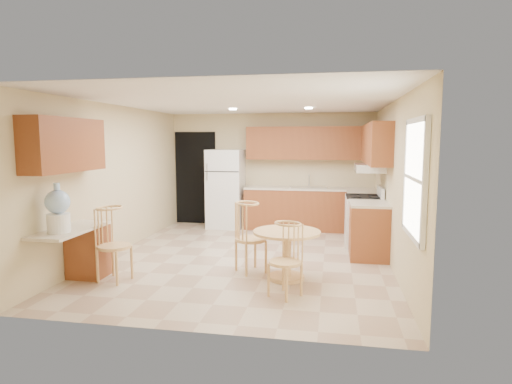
% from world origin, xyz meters
% --- Properties ---
extents(floor, '(5.50, 5.50, 0.00)m').
position_xyz_m(floor, '(0.00, 0.00, 0.00)').
color(floor, tan).
rests_on(floor, ground).
extents(ceiling, '(4.50, 5.50, 0.02)m').
position_xyz_m(ceiling, '(0.00, 0.00, 2.50)').
color(ceiling, white).
rests_on(ceiling, wall_back).
extents(wall_back, '(4.50, 0.02, 2.50)m').
position_xyz_m(wall_back, '(0.00, 2.75, 1.25)').
color(wall_back, '#C9B888').
rests_on(wall_back, floor).
extents(wall_front, '(4.50, 0.02, 2.50)m').
position_xyz_m(wall_front, '(0.00, -2.75, 1.25)').
color(wall_front, '#C9B888').
rests_on(wall_front, floor).
extents(wall_left, '(0.02, 5.50, 2.50)m').
position_xyz_m(wall_left, '(-2.25, 0.00, 1.25)').
color(wall_left, '#C9B888').
rests_on(wall_left, floor).
extents(wall_right, '(0.02, 5.50, 2.50)m').
position_xyz_m(wall_right, '(2.25, 0.00, 1.25)').
color(wall_right, '#C9B888').
rests_on(wall_right, floor).
extents(doorway, '(0.90, 0.02, 2.10)m').
position_xyz_m(doorway, '(-1.75, 2.73, 1.05)').
color(doorway, black).
rests_on(doorway, floor).
extents(base_cab_back, '(2.75, 0.60, 0.87)m').
position_xyz_m(base_cab_back, '(0.88, 2.45, 0.43)').
color(base_cab_back, brown).
rests_on(base_cab_back, floor).
extents(counter_back, '(2.75, 0.63, 0.04)m').
position_xyz_m(counter_back, '(0.88, 2.45, 0.89)').
color(counter_back, beige).
rests_on(counter_back, base_cab_back).
extents(base_cab_right_a, '(0.60, 0.59, 0.87)m').
position_xyz_m(base_cab_right_a, '(1.95, 1.85, 0.43)').
color(base_cab_right_a, brown).
rests_on(base_cab_right_a, floor).
extents(counter_right_a, '(0.63, 0.59, 0.04)m').
position_xyz_m(counter_right_a, '(1.95, 1.85, 0.89)').
color(counter_right_a, beige).
rests_on(counter_right_a, base_cab_right_a).
extents(base_cab_right_b, '(0.60, 0.80, 0.87)m').
position_xyz_m(base_cab_right_b, '(1.95, 0.40, 0.43)').
color(base_cab_right_b, brown).
rests_on(base_cab_right_b, floor).
extents(counter_right_b, '(0.63, 0.80, 0.04)m').
position_xyz_m(counter_right_b, '(1.95, 0.40, 0.89)').
color(counter_right_b, beige).
rests_on(counter_right_b, base_cab_right_b).
extents(upper_cab_back, '(2.75, 0.33, 0.70)m').
position_xyz_m(upper_cab_back, '(0.88, 2.58, 1.85)').
color(upper_cab_back, brown).
rests_on(upper_cab_back, wall_back).
extents(upper_cab_right, '(0.33, 2.42, 0.70)m').
position_xyz_m(upper_cab_right, '(2.08, 1.21, 1.85)').
color(upper_cab_right, brown).
rests_on(upper_cab_right, wall_right).
extents(upper_cab_left, '(0.33, 1.40, 0.70)m').
position_xyz_m(upper_cab_left, '(-2.08, -1.60, 1.85)').
color(upper_cab_left, brown).
rests_on(upper_cab_left, wall_left).
extents(sink, '(0.78, 0.44, 0.01)m').
position_xyz_m(sink, '(0.85, 2.45, 0.91)').
color(sink, silver).
rests_on(sink, counter_back).
extents(range_hood, '(0.50, 0.76, 0.14)m').
position_xyz_m(range_hood, '(2.00, 1.18, 1.42)').
color(range_hood, silver).
rests_on(range_hood, upper_cab_right).
extents(desk_pedestal, '(0.48, 0.42, 0.72)m').
position_xyz_m(desk_pedestal, '(-2.00, -1.32, 0.36)').
color(desk_pedestal, brown).
rests_on(desk_pedestal, floor).
extents(desk_top, '(0.50, 1.20, 0.04)m').
position_xyz_m(desk_top, '(-2.00, -1.70, 0.75)').
color(desk_top, beige).
rests_on(desk_top, desk_pedestal).
extents(window, '(0.06, 1.12, 1.30)m').
position_xyz_m(window, '(2.23, -1.85, 1.50)').
color(window, white).
rests_on(window, wall_right).
extents(can_light_a, '(0.14, 0.14, 0.02)m').
position_xyz_m(can_light_a, '(-0.50, 1.20, 2.48)').
color(can_light_a, white).
rests_on(can_light_a, ceiling).
extents(can_light_b, '(0.14, 0.14, 0.02)m').
position_xyz_m(can_light_b, '(0.90, 1.20, 2.48)').
color(can_light_b, white).
rests_on(can_light_b, ceiling).
extents(refrigerator, '(0.75, 0.73, 1.71)m').
position_xyz_m(refrigerator, '(-0.95, 2.40, 0.85)').
color(refrigerator, white).
rests_on(refrigerator, floor).
extents(stove, '(0.65, 0.76, 1.09)m').
position_xyz_m(stove, '(1.92, 1.18, 0.47)').
color(stove, white).
rests_on(stove, floor).
extents(dining_table, '(0.92, 0.92, 0.68)m').
position_xyz_m(dining_table, '(0.75, -0.95, 0.45)').
color(dining_table, tan).
rests_on(dining_table, floor).
extents(chair_table_a, '(0.45, 0.56, 1.02)m').
position_xyz_m(chair_table_a, '(0.20, -0.79, 0.62)').
color(chair_table_a, tan).
rests_on(chair_table_a, floor).
extents(chair_table_b, '(0.40, 0.47, 0.90)m').
position_xyz_m(chair_table_b, '(0.80, -1.68, 0.55)').
color(chair_table_b, tan).
rests_on(chair_table_b, floor).
extents(chair_desk, '(0.44, 0.58, 1.01)m').
position_xyz_m(chair_desk, '(-1.55, -1.52, 0.61)').
color(chair_desk, tan).
rests_on(chair_desk, floor).
extents(water_crock, '(0.30, 0.30, 0.62)m').
position_xyz_m(water_crock, '(-2.00, -1.94, 1.05)').
color(water_crock, white).
rests_on(water_crock, desk_top).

